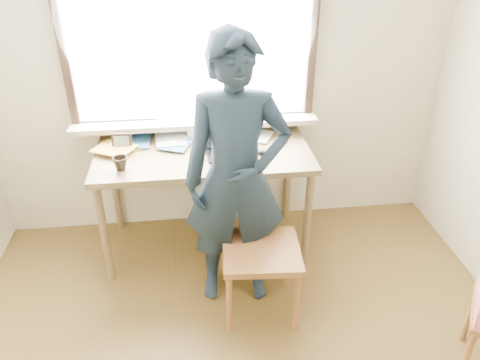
{
  "coord_description": "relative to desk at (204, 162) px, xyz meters",
  "views": [
    {
      "loc": [
        -0.26,
        -1.39,
        2.32
      ],
      "look_at": [
        0.02,
        0.95,
        0.96
      ],
      "focal_mm": 35.0,
      "sensor_mm": 36.0,
      "label": 1
    }
  ],
  "objects": [
    {
      "name": "mug_white",
      "position": [
        -0.05,
        0.21,
        0.13
      ],
      "size": [
        0.14,
        0.14,
        0.09
      ],
      "primitive_type": "imported",
      "rotation": [
        0.0,
        0.0,
        0.38
      ],
      "color": "white",
      "rests_on": "desk"
    },
    {
      "name": "picture_frame",
      "position": [
        -0.58,
        0.1,
        0.14
      ],
      "size": [
        0.14,
        0.03,
        0.11
      ],
      "color": "black",
      "rests_on": "desk"
    },
    {
      "name": "mouse",
      "position": [
        0.42,
        -0.1,
        0.1
      ],
      "size": [
        0.1,
        0.07,
        0.04
      ],
      "primitive_type": "ellipsoid",
      "color": "black",
      "rests_on": "desk"
    },
    {
      "name": "book_a",
      "position": [
        -0.34,
        0.19,
        0.1
      ],
      "size": [
        0.24,
        0.32,
        0.03
      ],
      "primitive_type": "imported",
      "rotation": [
        0.0,
        0.0,
        0.08
      ],
      "color": "white",
      "rests_on": "desk"
    },
    {
      "name": "person",
      "position": [
        0.18,
        -0.54,
        0.16
      ],
      "size": [
        0.68,
        0.46,
        1.8
      ],
      "primitive_type": "imported",
      "rotation": [
        0.0,
        0.0,
        -0.05
      ],
      "color": "black",
      "rests_on": "ground"
    },
    {
      "name": "laptop",
      "position": [
        0.18,
        -0.03,
        0.14
      ],
      "size": [
        0.34,
        0.28,
        0.22
      ],
      "color": "black",
      "rests_on": "desk"
    },
    {
      "name": "room_shell",
      "position": [
        0.14,
        -1.43,
        0.9
      ],
      "size": [
        3.52,
        4.02,
        2.61
      ],
      "color": "beige",
      "rests_on": "ground"
    },
    {
      "name": "book_b",
      "position": [
        0.37,
        0.21,
        0.09
      ],
      "size": [
        0.25,
        0.27,
        0.02
      ],
      "primitive_type": "imported",
      "rotation": [
        0.0,
        0.0,
        -0.45
      ],
      "color": "white",
      "rests_on": "desk"
    },
    {
      "name": "mug_dark",
      "position": [
        -0.56,
        -0.21,
        0.13
      ],
      "size": [
        0.14,
        0.14,
        0.09
      ],
      "primitive_type": "imported",
      "rotation": [
        0.0,
        0.0,
        -0.66
      ],
      "color": "black",
      "rests_on": "desk"
    },
    {
      "name": "work_chair",
      "position": [
        0.31,
        -0.74,
        -0.32
      ],
      "size": [
        0.52,
        0.5,
        0.49
      ],
      "color": "brown",
      "rests_on": "ground"
    },
    {
      "name": "desk_clutter",
      "position": [
        -0.33,
        0.16,
        0.11
      ],
      "size": [
        0.81,
        0.55,
        0.04
      ],
      "color": "white",
      "rests_on": "desk"
    },
    {
      "name": "desk",
      "position": [
        0.0,
        0.0,
        0.0
      ],
      "size": [
        1.54,
        0.77,
        0.82
      ],
      "color": "brown",
      "rests_on": "ground"
    }
  ]
}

